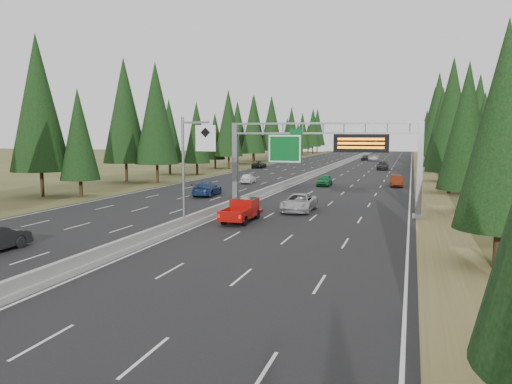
{
  "coord_description": "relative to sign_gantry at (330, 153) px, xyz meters",
  "views": [
    {
      "loc": [
        15.56,
        -7.34,
        6.79
      ],
      "look_at": [
        7.01,
        20.0,
        3.52
      ],
      "focal_mm": 35.0,
      "sensor_mm": 36.0,
      "label": 1
    }
  ],
  "objects": [
    {
      "name": "sign_gantry",
      "position": [
        0.0,
        0.0,
        0.0
      ],
      "size": [
        16.75,
        0.98,
        7.8
      ],
      "color": "slate",
      "rests_on": "road"
    },
    {
      "name": "tree_row_right",
      "position": [
        13.11,
        47.37,
        3.82
      ],
      "size": [
        11.05,
        238.02,
        18.57
      ],
      "color": "black",
      "rests_on": "ground"
    },
    {
      "name": "car_onc_far",
      "position": [
        -23.42,
        56.01,
        -4.5
      ],
      "size": [
        2.58,
        5.1,
        1.38
      ],
      "primitive_type": "imported",
      "rotation": [
        0.0,
        0.0,
        3.2
      ],
      "color": "black",
      "rests_on": "road"
    },
    {
      "name": "road",
      "position": [
        -8.92,
        45.12,
        -5.23
      ],
      "size": [
        32.0,
        260.0,
        0.08
      ],
      "primitive_type": "cube",
      "color": "black",
      "rests_on": "ground"
    },
    {
      "name": "shoulder_left",
      "position": [
        -26.72,
        45.12,
        -5.24
      ],
      "size": [
        3.6,
        260.0,
        0.06
      ],
      "primitive_type": "cube",
      "color": "#42421F",
      "rests_on": "ground"
    },
    {
      "name": "hov_sign_pole",
      "position": [
        -8.33,
        -9.92,
        -0.54
      ],
      "size": [
        2.8,
        0.5,
        8.0
      ],
      "color": "slate",
      "rests_on": "road"
    },
    {
      "name": "car_ahead_green",
      "position": [
        -4.38,
        23.64,
        -4.45
      ],
      "size": [
        1.83,
        4.37,
        1.48
      ],
      "primitive_type": "imported",
      "rotation": [
        0.0,
        0.0,
        0.02
      ],
      "color": "#176533",
      "rests_on": "road"
    },
    {
      "name": "car_ahead_dkred",
      "position": [
        4.78,
        25.51,
        -4.45
      ],
      "size": [
        1.84,
        4.59,
        1.48
      ],
      "primitive_type": "imported",
      "rotation": [
        0.0,
        0.0,
        0.06
      ],
      "color": "#611F0D",
      "rests_on": "road"
    },
    {
      "name": "car_ahead_far",
      "position": [
        -5.33,
        93.69,
        -4.43
      ],
      "size": [
        1.86,
        4.49,
        1.52
      ],
      "primitive_type": "imported",
      "rotation": [
        0.0,
        0.0,
        -0.01
      ],
      "color": "black",
      "rests_on": "road"
    },
    {
      "name": "shoulder_right",
      "position": [
        8.88,
        45.12,
        -5.24
      ],
      "size": [
        3.6,
        260.0,
        0.06
      ],
      "primitive_type": "cube",
      "color": "olive",
      "rests_on": "ground"
    },
    {
      "name": "red_pickup",
      "position": [
        -5.94,
        -5.46,
        -4.22
      ],
      "size": [
        1.92,
        5.38,
        1.75
      ],
      "color": "black",
      "rests_on": "road"
    },
    {
      "name": "car_ahead_white",
      "position": [
        -3.03,
        92.95,
        -4.41
      ],
      "size": [
        2.68,
        5.67,
        1.56
      ],
      "primitive_type": "imported",
      "rotation": [
        0.0,
        0.0,
        0.01
      ],
      "color": "silver",
      "rests_on": "road"
    },
    {
      "name": "median_barrier",
      "position": [
        -8.92,
        45.12,
        -4.85
      ],
      "size": [
        0.7,
        260.0,
        0.85
      ],
      "color": "gray",
      "rests_on": "road"
    },
    {
      "name": "car_ahead_dkgrey",
      "position": [
        1.23,
        57.94,
        -4.4
      ],
      "size": [
        2.37,
        5.5,
        1.58
      ],
      "primitive_type": "imported",
      "rotation": [
        0.0,
        0.0,
        0.03
      ],
      "color": "black",
      "rests_on": "road"
    },
    {
      "name": "car_onc_blue",
      "position": [
        -15.05,
        8.77,
        -4.41
      ],
      "size": [
        2.63,
        5.55,
        1.56
      ],
      "primitive_type": "imported",
      "rotation": [
        0.0,
        0.0,
        3.23
      ],
      "color": "navy",
      "rests_on": "road"
    },
    {
      "name": "silver_minivan",
      "position": [
        -2.77,
        0.65,
        -4.42
      ],
      "size": [
        2.57,
        5.56,
        1.55
      ],
      "primitive_type": "imported",
      "rotation": [
        0.0,
        0.0,
        0.0
      ],
      "color": "#AAAAAE",
      "rests_on": "road"
    },
    {
      "name": "tree_row_left",
      "position": [
        -30.87,
        36.22,
        3.99
      ],
      "size": [
        12.0,
        239.77,
        18.24
      ],
      "color": "black",
      "rests_on": "ground"
    },
    {
      "name": "car_onc_white",
      "position": [
        -15.25,
        24.0,
        -4.5
      ],
      "size": [
        1.96,
        4.19,
        1.39
      ],
      "primitive_type": "imported",
      "rotation": [
        0.0,
        0.0,
        3.22
      ],
      "color": "white",
      "rests_on": "road"
    }
  ]
}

